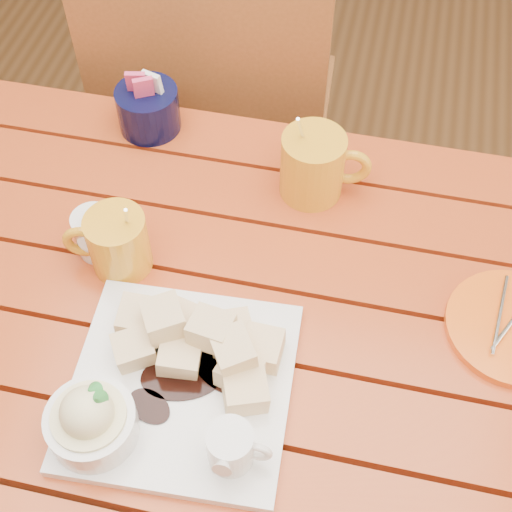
% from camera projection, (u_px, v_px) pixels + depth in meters
% --- Properties ---
extents(ground, '(5.00, 5.00, 0.00)m').
position_uv_depth(ground, '(227.00, 488.00, 1.60)').
color(ground, '#553418').
rests_on(ground, ground).
extents(table, '(1.20, 0.79, 0.75)m').
position_uv_depth(table, '(213.00, 349.00, 1.08)').
color(table, '#9A2913').
rests_on(table, ground).
extents(dessert_plate, '(0.30, 0.30, 0.11)m').
position_uv_depth(dessert_plate, '(166.00, 386.00, 0.89)').
color(dessert_plate, white).
rests_on(dessert_plate, table).
extents(coffee_mug_left, '(0.12, 0.09, 0.15)m').
position_uv_depth(coffee_mug_left, '(116.00, 242.00, 1.01)').
color(coffee_mug_left, orange).
rests_on(coffee_mug_left, table).
extents(coffee_mug_right, '(0.14, 0.10, 0.16)m').
position_uv_depth(coffee_mug_right, '(315.00, 165.00, 1.09)').
color(coffee_mug_right, orange).
rests_on(coffee_mug_right, table).
extents(cream_pitcher, '(0.09, 0.08, 0.07)m').
position_uv_depth(cream_pitcher, '(97.00, 234.00, 1.03)').
color(cream_pitcher, white).
rests_on(cream_pitcher, table).
extents(sugar_caddy, '(0.10, 0.10, 0.11)m').
position_uv_depth(sugar_caddy, '(148.00, 108.00, 1.19)').
color(sugar_caddy, black).
rests_on(sugar_caddy, table).
extents(chair_far, '(0.48, 0.48, 0.96)m').
position_uv_depth(chair_far, '(219.00, 118.00, 1.54)').
color(chair_far, brown).
rests_on(chair_far, ground).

